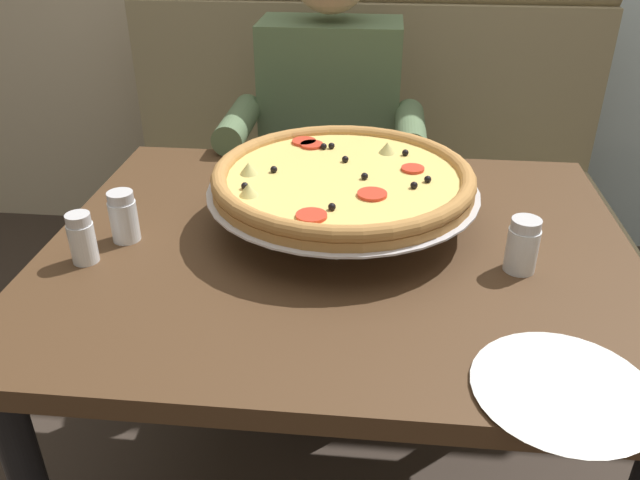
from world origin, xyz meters
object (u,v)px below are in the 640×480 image
Objects in this scene: plate_near_left at (564,386)px; pizza at (340,179)px; shaker_parmesan at (522,249)px; diner_main at (327,139)px; shaker_pepper_flakes at (124,220)px; booth_bench at (357,199)px; shaker_oregano at (83,242)px; dining_table at (338,283)px.

pizza is at bearing 126.20° from plate_near_left.
pizza is at bearing 155.96° from shaker_parmesan.
diner_main is 5.07× the size of plate_near_left.
diner_main is at bearing 97.76° from pizza.
shaker_pepper_flakes is (-0.74, 0.04, -0.00)m from shaker_parmesan.
shaker_parmesan is at bearing 91.31° from plate_near_left.
booth_bench reaches higher than pizza.
plate_near_left is at bearing -25.31° from shaker_pepper_flakes.
shaker_oregano is at bearing 161.34° from plate_near_left.
dining_table is at bearing 3.86° from shaker_pepper_flakes.
dining_table is at bearing 13.96° from shaker_oregano.
plate_near_left is (0.79, -0.27, -0.03)m from shaker_oregano.
shaker_pepper_flakes reaches higher than dining_table.
shaker_pepper_flakes is at bearing 154.69° from plate_near_left.
shaker_parmesan is 0.32m from plate_near_left.
shaker_pepper_flakes is at bearing -176.14° from dining_table.
booth_bench is at bearing 89.67° from pizza.
dining_table is 4.46× the size of plate_near_left.
diner_main is 12.64× the size of shaker_pepper_flakes.
pizza reaches higher than shaker_parmesan.
pizza reaches higher than dining_table.
diner_main reaches higher than shaker_pepper_flakes.
shaker_parmesan is (0.41, -0.73, 0.08)m from diner_main.
shaker_pepper_flakes is at bearing -113.37° from booth_bench.
shaker_parmesan is (0.33, -0.15, -0.05)m from pizza.
dining_table is 0.67m from diner_main.
shaker_oregano is at bearing -176.45° from shaker_parmesan.
booth_bench is 1.11m from shaker_pepper_flakes.
booth_bench is 15.92× the size of shaker_pepper_flakes.
shaker_oregano reaches higher than plate_near_left.
shaker_pepper_flakes reaches higher than plate_near_left.
shaker_parmesan is 0.79m from shaker_oregano.
pizza is 0.37m from shaker_parmesan.
shaker_parmesan is at bearing -11.18° from dining_table.
shaker_oregano is at bearing -166.04° from dining_table.
pizza is 2.14× the size of plate_near_left.
booth_bench is 0.95m from pizza.
pizza is at bearing -82.24° from diner_main.
dining_table is 0.88× the size of diner_main.
shaker_oregano is (-0.46, -1.04, 0.39)m from booth_bench.
dining_table is 11.05× the size of shaker_parmesan.
pizza is (0.08, -0.58, 0.13)m from diner_main.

